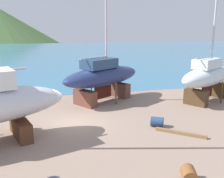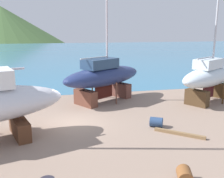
{
  "view_description": "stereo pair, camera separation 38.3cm",
  "coord_description": "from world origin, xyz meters",
  "views": [
    {
      "loc": [
        -1.36,
        -16.19,
        5.96
      ],
      "look_at": [
        2.98,
        1.73,
        1.69
      ],
      "focal_mm": 42.11,
      "sensor_mm": 36.0,
      "label": 1
    },
    {
      "loc": [
        -0.99,
        -16.28,
        5.96
      ],
      "look_at": [
        2.98,
        1.73,
        1.69
      ],
      "focal_mm": 42.11,
      "sensor_mm": 36.0,
      "label": 2
    }
  ],
  "objects": [
    {
      "name": "timber_short_cross",
      "position": [
        5.8,
        -3.38,
        0.09
      ],
      "size": [
        2.35,
        2.04,
        0.18
      ],
      "primitive_type": "cube",
      "rotation": [
        0.0,
        0.0,
        2.44
      ],
      "color": "olive",
      "rests_on": "ground"
    },
    {
      "name": "sailboat_large_starboard",
      "position": [
        11.43,
        2.78,
        2.09
      ],
      "size": [
        7.71,
        6.01,
        12.26
      ],
      "rotation": [
        0.0,
        0.0,
        0.56
      ],
      "color": "#4E371E",
      "rests_on": "ground"
    },
    {
      "name": "barrel_tipped_right",
      "position": [
        3.82,
        -7.79,
        0.3
      ],
      "size": [
        0.8,
        0.9,
        0.59
      ],
      "primitive_type": "cylinder",
      "rotation": [
        1.57,
        0.0,
        2.82
      ],
      "color": "brown",
      "rests_on": "ground"
    },
    {
      "name": "sea_water",
      "position": [
        0.0,
        51.62,
        0.0
      ],
      "size": [
        175.06,
        88.44,
        0.01
      ],
      "primitive_type": "cube",
      "color": "teal",
      "rests_on": "ground"
    },
    {
      "name": "barrel_tipped_left",
      "position": [
        5.0,
        -1.86,
        0.3
      ],
      "size": [
        0.96,
        0.9,
        0.6
      ],
      "primitive_type": "cylinder",
      "rotation": [
        1.57,
        0.0,
        1.05
      ],
      "color": "navy",
      "rests_on": "ground"
    },
    {
      "name": "sailboat_small_center",
      "position": [
        2.9,
        4.71,
        2.1
      ],
      "size": [
        8.12,
        6.57,
        13.75
      ],
      "rotation": [
        0.0,
        0.0,
        0.58
      ],
      "color": "brown",
      "rests_on": "ground"
    },
    {
      "name": "ground_plane",
      "position": [
        0.0,
        -2.86,
        0.0
      ],
      "size": [
        43.76,
        43.76,
        0.0
      ],
      "primitive_type": "plane",
      "color": "gray"
    }
  ]
}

